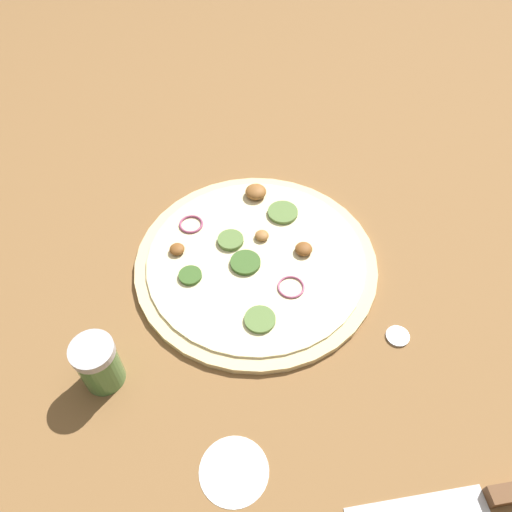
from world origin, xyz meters
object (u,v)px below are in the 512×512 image
(knife, at_px, (503,495))
(spice_jar, at_px, (98,364))
(loose_cap, at_px, (398,336))
(pizza, at_px, (256,260))

(knife, relative_size, spice_jar, 3.09)
(knife, xyz_separation_m, loose_cap, (-0.15, 0.17, -0.00))
(pizza, bearing_deg, loose_cap, -13.17)
(pizza, distance_m, spice_jar, 0.28)
(knife, distance_m, loose_cap, 0.22)
(pizza, distance_m, loose_cap, 0.24)
(pizza, xyz_separation_m, loose_cap, (0.23, -0.05, -0.00))
(loose_cap, bearing_deg, knife, -48.45)
(knife, height_order, loose_cap, knife)
(knife, relative_size, loose_cap, 7.48)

